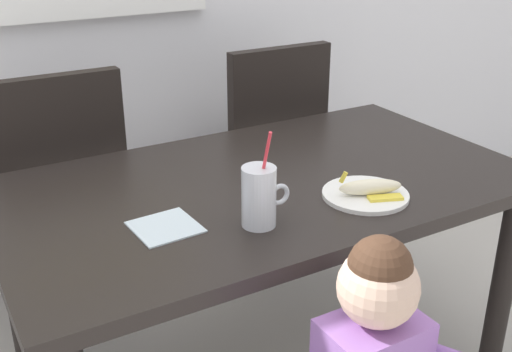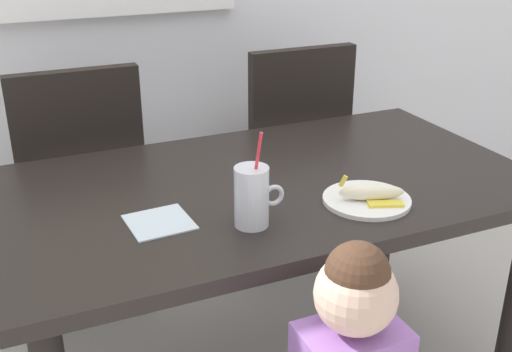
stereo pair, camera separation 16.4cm
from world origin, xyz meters
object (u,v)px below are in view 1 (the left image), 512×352
object	(u,v)px
dining_chair_right	(264,145)
paper_napkin	(165,227)
milk_cup	(259,200)
dining_table	(265,210)
dining_chair_left	(59,187)
peeled_banana	(371,188)
snack_plate	(365,195)

from	to	relation	value
dining_chair_right	paper_napkin	distance (m)	1.09
milk_cup	paper_napkin	distance (m)	0.24
dining_table	milk_cup	bearing A→B (deg)	-123.78
dining_chair_left	dining_chair_right	size ratio (longest dim) A/B	1.00
dining_table	dining_chair_left	bearing A→B (deg)	123.83
peeled_banana	paper_napkin	xyz separation A→B (m)	(-0.53, 0.12, -0.03)
milk_cup	peeled_banana	world-z (taller)	milk_cup
peeled_banana	paper_napkin	distance (m)	0.55
dining_chair_left	peeled_banana	size ratio (longest dim) A/B	5.51
dining_chair_right	snack_plate	world-z (taller)	dining_chair_right
dining_table	peeled_banana	world-z (taller)	peeled_banana
dining_chair_left	peeled_banana	xyz separation A→B (m)	(0.62, -0.90, 0.21)
dining_table	peeled_banana	distance (m)	0.33
paper_napkin	snack_plate	bearing A→B (deg)	-11.10
dining_chair_left	dining_chair_right	distance (m)	0.82
snack_plate	peeled_banana	xyz separation A→B (m)	(0.01, -0.01, 0.03)
dining_chair_right	snack_plate	xyz separation A→B (m)	(-0.21, -0.88, 0.19)
dining_chair_left	snack_plate	bearing A→B (deg)	124.68
dining_chair_left	dining_chair_right	xyz separation A→B (m)	(0.82, -0.00, 0.00)
dining_table	peeled_banana	size ratio (longest dim) A/B	8.51
dining_chair_left	snack_plate	world-z (taller)	dining_chair_left
peeled_banana	milk_cup	bearing A→B (deg)	176.79
dining_chair_left	milk_cup	distance (m)	0.96
dining_chair_left	peeled_banana	distance (m)	1.11
dining_chair_right	milk_cup	bearing A→B (deg)	58.69
dining_chair_left	peeled_banana	bearing A→B (deg)	124.49
snack_plate	paper_napkin	xyz separation A→B (m)	(-0.53, 0.10, -0.00)
peeled_banana	paper_napkin	world-z (taller)	peeled_banana
milk_cup	snack_plate	xyz separation A→B (m)	(0.32, -0.00, -0.06)
dining_chair_right	peeled_banana	distance (m)	0.94
paper_napkin	dining_chair_right	bearing A→B (deg)	46.52
snack_plate	peeled_banana	bearing A→B (deg)	-69.07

